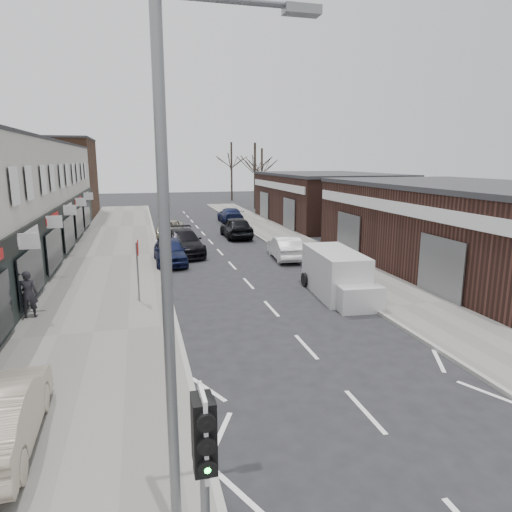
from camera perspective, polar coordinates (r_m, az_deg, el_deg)
ground at (r=10.46m, az=18.93°, el=-23.32°), size 160.00×160.00×0.00m
pavement_left at (r=29.65m, az=-17.47°, el=-0.07°), size 5.50×64.00×0.12m
pavement_right at (r=31.50m, az=5.84°, el=1.10°), size 3.50×64.00×0.12m
brick_block_far at (r=52.73m, az=-23.97°, el=8.80°), size 8.00×10.00×8.00m
right_unit_near at (r=27.60m, az=25.20°, el=3.11°), size 10.00×18.00×4.50m
right_unit_far at (r=44.75m, az=8.74°, el=7.05°), size 10.00×16.00×4.50m
tree_far_a at (r=57.08m, az=-0.13°, el=5.94°), size 3.60×3.60×8.00m
tree_far_b at (r=63.48m, az=0.72°, el=6.55°), size 3.60×3.60×7.50m
tree_far_c at (r=68.62m, az=-3.03°, el=6.93°), size 3.60×3.60×8.50m
traffic_light at (r=6.14m, az=-6.52°, el=-23.11°), size 0.28×0.60×3.10m
street_lamp at (r=6.36m, az=-9.64°, el=-0.14°), size 2.23×0.22×8.00m
warning_sign at (r=19.37m, az=-14.56°, el=0.42°), size 0.12×0.80×2.70m
white_van at (r=20.54m, az=10.03°, el=-2.33°), size 2.14×5.25×2.00m
pedestrian at (r=19.07m, az=-26.61°, el=-4.29°), size 0.70×0.49×1.81m
parked_car_left_a at (r=26.95m, az=-10.71°, el=0.62°), size 1.84×4.43×1.50m
parked_car_left_b at (r=29.50m, az=-9.07°, el=1.71°), size 2.51×5.52×1.57m
parked_car_left_c at (r=36.53m, az=-10.69°, el=3.34°), size 2.46×4.60×1.23m
parked_car_right_a at (r=27.81m, az=3.68°, el=1.04°), size 1.84×4.34×1.39m
parked_car_right_b at (r=35.52m, az=-2.48°, el=3.63°), size 1.94×4.82×1.64m
parked_car_right_c at (r=44.24m, az=-3.23°, el=5.12°), size 2.15×5.00×1.43m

